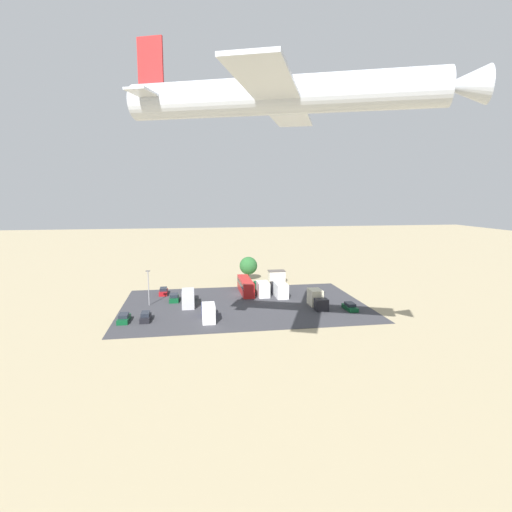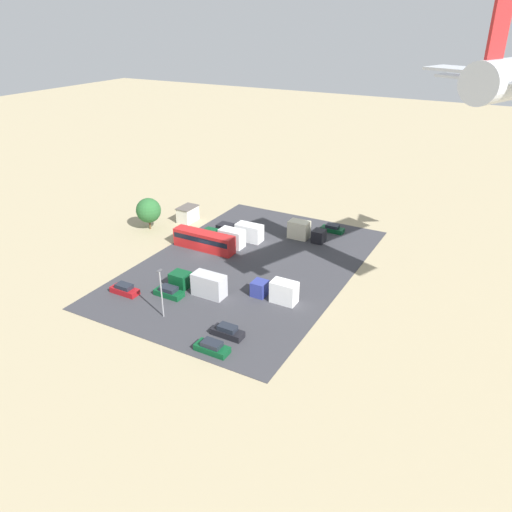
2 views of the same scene
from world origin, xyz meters
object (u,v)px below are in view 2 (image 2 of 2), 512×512
(parked_truck_0, at_px, (304,231))
(parked_truck_3, at_px, (226,237))
(parked_car_3, at_px, (332,229))
(parked_car_1, at_px, (169,292))
(shed_building, at_px, (188,214))
(bus, at_px, (204,240))
(parked_truck_2, at_px, (201,284))
(parked_car_4, at_px, (228,332))
(parked_car_0, at_px, (125,290))
(parked_truck_4, at_px, (242,232))
(parked_truck_1, at_px, (277,291))
(parked_car_2, at_px, (212,347))

(parked_truck_0, xyz_separation_m, parked_truck_3, (9.51, -11.72, -0.03))
(parked_car_3, bearing_deg, parked_car_1, 160.05)
(shed_building, xyz_separation_m, parked_car_3, (-9.09, 28.33, -0.91))
(bus, relative_size, parked_truck_2, 1.27)
(parked_car_4, relative_size, parked_truck_2, 0.48)
(parked_car_0, distance_m, parked_car_1, 6.97)
(parked_car_4, distance_m, parked_truck_4, 32.01)
(parked_truck_2, bearing_deg, shed_building, 39.58)
(shed_building, xyz_separation_m, parked_truck_1, (19.54, 30.44, 0.02))
(parked_car_3, bearing_deg, parked_truck_2, 164.31)
(parked_car_2, xyz_separation_m, parked_truck_2, (-11.62, -9.67, 1.00))
(shed_building, xyz_separation_m, parked_car_2, (34.89, 28.91, -0.90))
(parked_car_0, distance_m, parked_truck_1, 23.45)
(parked_car_3, xyz_separation_m, parked_truck_2, (32.36, -9.09, 1.01))
(parked_car_4, distance_m, parked_truck_2, 12.39)
(bus, xyz_separation_m, parked_car_1, (16.53, 4.70, -1.15))
(parked_truck_1, height_order, parked_truck_2, parked_truck_2)
(parked_truck_3, bearing_deg, parked_car_4, -147.60)
(parked_car_4, relative_size, parked_truck_0, 0.63)
(parked_car_0, distance_m, parked_car_2, 20.72)
(parked_car_3, bearing_deg, parked_truck_3, 135.44)
(parked_truck_0, bearing_deg, parked_truck_1, 13.74)
(bus, distance_m, parked_truck_4, 8.30)
(shed_building, height_order, parked_car_2, shed_building)
(shed_building, bearing_deg, parked_car_0, 17.26)
(shed_building, relative_size, parked_truck_4, 0.49)
(bus, xyz_separation_m, parked_car_3, (-18.93, 17.57, -1.19))
(parked_truck_3, xyz_separation_m, parked_truck_4, (-3.88, 1.34, -0.04))
(shed_building, height_order, parked_car_0, shed_building)
(parked_truck_3, bearing_deg, parked_car_0, 169.71)
(parked_car_4, xyz_separation_m, parked_truck_0, (-34.23, -3.96, 0.88))
(parked_car_4, bearing_deg, parked_truck_4, -153.36)
(parked_car_0, xyz_separation_m, parked_truck_3, (-22.74, 4.13, 0.86))
(bus, bearing_deg, parked_car_0, -5.13)
(parked_car_0, bearing_deg, shed_building, 17.26)
(shed_building, height_order, parked_car_1, shed_building)
(parked_car_0, height_order, parked_truck_3, parked_truck_3)
(parked_car_1, distance_m, parked_car_4, 14.18)
(parked_car_1, distance_m, parked_truck_0, 31.04)
(parked_car_0, xyz_separation_m, parked_car_3, (-38.14, 19.30, -0.05))
(parked_car_0, xyz_separation_m, parked_car_4, (1.98, 19.82, 0.01))
(parked_car_0, bearing_deg, parked_truck_2, -60.45)
(parked_truck_2, bearing_deg, parked_car_3, -15.69)
(parked_truck_4, bearing_deg, shed_building, 80.47)
(parked_car_1, xyz_separation_m, parked_car_3, (-35.45, 12.87, -0.04))
(parked_truck_2, bearing_deg, parked_car_1, 129.31)
(parked_car_2, distance_m, parked_truck_0, 38.31)
(parked_car_4, bearing_deg, parked_car_0, -95.70)
(parked_car_4, xyz_separation_m, parked_truck_1, (-11.50, 1.59, 0.86))
(shed_building, bearing_deg, parked_truck_1, 57.31)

